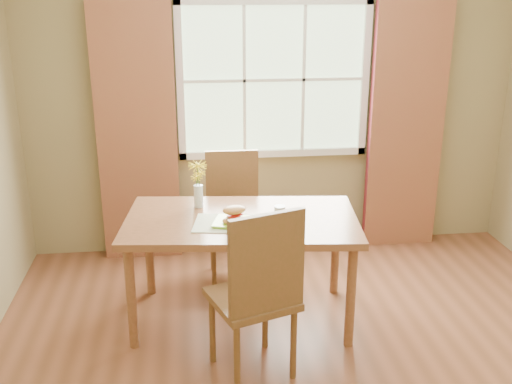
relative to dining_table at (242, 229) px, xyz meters
The scene contains 12 objects.
room 1.00m from the dining_table, 57.85° to the right, with size 4.24×3.84×2.74m.
window 1.53m from the dining_table, 72.10° to the left, with size 1.62×0.06×1.32m.
curtain_left 1.43m from the dining_table, 123.26° to the left, with size 0.65×0.08×2.20m, color maroon.
curtain_right 1.97m from the dining_table, 36.46° to the left, with size 0.65×0.08×2.20m, color maroon.
dining_table is the anchor object (origin of this frame).
chair_near 0.72m from the dining_table, 87.46° to the right, with size 0.58×0.58×1.10m.
chair_far 0.72m from the dining_table, 89.89° to the left, with size 0.43×0.43×1.02m.
placemat 0.16m from the dining_table, 134.37° to the right, with size 0.45×0.33×0.01m, color beige.
plate 0.16m from the dining_table, 124.42° to the right, with size 0.23×0.23×0.01m, color #98DD37.
croissant_sandwich 0.21m from the dining_table, 114.76° to the right, with size 0.18×0.15×0.12m.
water_glass 0.30m from the dining_table, 22.23° to the right, with size 0.07×0.07×0.11m.
flower_vase 0.47m from the dining_table, 138.25° to the left, with size 0.13×0.13×0.33m.
Camera 1 is at (-0.75, -3.11, 2.25)m, focal length 42.00 mm.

